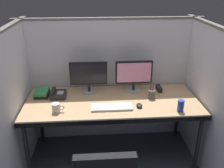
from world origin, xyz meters
TOP-DOWN VIEW (x-y plane):
  - cubicle_partition_rear at (0.00, 0.74)m, footprint 2.21×0.06m
  - cubicle_partition_left at (-0.99, 0.20)m, footprint 0.06×1.41m
  - cubicle_partition_right at (0.99, 0.20)m, footprint 0.06×1.41m
  - desk at (0.00, 0.29)m, footprint 1.90×0.80m
  - monitor_left at (-0.26, 0.54)m, footprint 0.43×0.17m
  - monitor_right at (0.27, 0.54)m, footprint 0.43×0.17m
  - keyboard_main at (-0.02, 0.14)m, footprint 0.43×0.15m
  - computer_mouse at (0.27, 0.14)m, footprint 0.06×0.10m
  - pen_cup at (0.44, 0.33)m, footprint 0.08×0.08m
  - desk_phone at (-0.61, 0.44)m, footprint 0.17×0.19m
  - red_stapler at (0.58, 0.53)m, footprint 0.04×0.15m
  - book_stack at (-0.80, 0.49)m, footprint 0.16×0.21m
  - soda_can at (0.67, 0.02)m, footprint 0.07×0.07m
  - coffee_mug at (-0.58, 0.10)m, footprint 0.13×0.08m

SIDE VIEW (x-z plane):
  - desk at x=0.00m, z-range 0.32..1.06m
  - keyboard_main at x=-0.02m, z-range 0.74..0.76m
  - computer_mouse at x=0.27m, z-range 0.74..0.77m
  - red_stapler at x=0.58m, z-range 0.74..0.80m
  - desk_phone at x=-0.61m, z-range 0.73..0.82m
  - book_stack at x=-0.80m, z-range 0.74..0.81m
  - coffee_mug at x=-0.58m, z-range 0.74..0.84m
  - pen_cup at x=0.44m, z-range 0.70..0.87m
  - cubicle_partition_rear at x=0.00m, z-range 0.00..1.58m
  - cubicle_partition_left at x=-0.99m, z-range 0.00..1.58m
  - cubicle_partition_right at x=0.99m, z-range 0.00..1.58m
  - soda_can at x=0.67m, z-range 0.74..0.86m
  - monitor_left at x=-0.26m, z-range 0.77..1.14m
  - monitor_right at x=0.27m, z-range 0.77..1.14m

